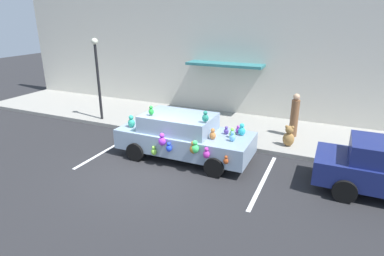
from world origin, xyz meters
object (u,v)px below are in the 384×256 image
(street_lamp_post, at_px, (97,71))
(teddy_bear_on_sidewalk, at_px, (289,136))
(pedestrian_near_shopfront, at_px, (294,116))
(plush_covered_car, at_px, (183,136))

(street_lamp_post, bearing_deg, teddy_bear_on_sidewalk, 1.55)
(street_lamp_post, distance_m, pedestrian_near_shopfront, 8.63)
(plush_covered_car, height_order, pedestrian_near_shopfront, plush_covered_car)
(plush_covered_car, relative_size, teddy_bear_on_sidewalk, 5.82)
(plush_covered_car, xyz_separation_m, teddy_bear_on_sidewalk, (3.23, 2.20, -0.28))
(plush_covered_car, relative_size, pedestrian_near_shopfront, 2.68)
(street_lamp_post, height_order, pedestrian_near_shopfront, street_lamp_post)
(street_lamp_post, bearing_deg, plush_covered_car, -20.92)
(pedestrian_near_shopfront, bearing_deg, plush_covered_car, -134.20)
(plush_covered_car, distance_m, pedestrian_near_shopfront, 4.65)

